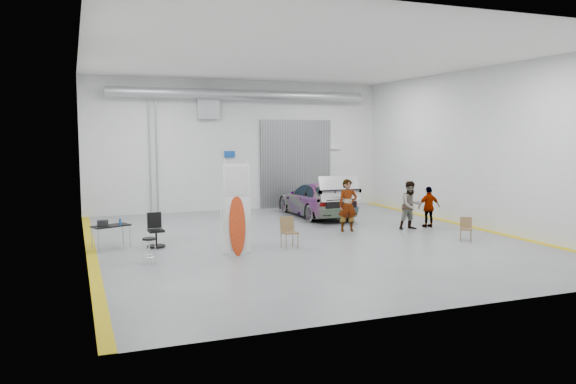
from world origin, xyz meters
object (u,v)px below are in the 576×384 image
object	(u,v)px
folding_chair_far	(466,234)
work_table	(109,225)
shop_stool	(149,251)
surfboard_display	(238,216)
person_b	(411,205)
sedan_car	(316,199)
office_chair	(156,232)
person_a	(348,205)
folding_chair_near	(289,239)
person_c	(429,207)

from	to	relation	value
folding_chair_far	work_table	bearing A→B (deg)	-159.39
shop_stool	work_table	size ratio (longest dim) A/B	0.59
surfboard_display	shop_stool	distance (m)	2.70
folding_chair_far	surfboard_display	bearing A→B (deg)	-148.31
work_table	person_b	bearing A→B (deg)	-2.56
sedan_car	office_chair	xyz separation A→B (m)	(-7.39, -4.22, -0.26)
person_a	office_chair	bearing A→B (deg)	-164.53
person_b	work_table	size ratio (longest dim) A/B	1.44
office_chair	sedan_car	bearing A→B (deg)	25.46
person_a	work_table	size ratio (longest dim) A/B	1.52
shop_stool	person_a	bearing A→B (deg)	20.37
work_table	office_chair	size ratio (longest dim) A/B	1.18
person_b	folding_chair_near	world-z (taller)	person_b
surfboard_display	person_c	bearing A→B (deg)	19.64
folding_chair_near	folding_chair_far	xyz separation A→B (m)	(5.86, -1.06, -0.05)
person_a	shop_stool	distance (m)	7.95
sedan_car	surfboard_display	bearing A→B (deg)	50.37
folding_chair_far	sedan_car	bearing A→B (deg)	144.68
work_table	office_chair	distance (m)	1.46
sedan_car	person_b	size ratio (longest dim) A/B	2.77
sedan_car	office_chair	bearing A→B (deg)	30.03
shop_stool	work_table	xyz separation A→B (m)	(-0.88, 2.76, 0.34)
person_c	work_table	bearing A→B (deg)	2.13
person_c	folding_chair_near	world-z (taller)	person_c
surfboard_display	person_b	bearing A→B (deg)	20.35
folding_chair_far	work_table	size ratio (longest dim) A/B	0.63
surfboard_display	work_table	xyz separation A→B (m)	(-3.46, 2.50, -0.45)
person_a	folding_chair_near	world-z (taller)	person_a
person_a	person_c	xyz separation A→B (m)	(3.27, -0.33, -0.17)
person_c	shop_stool	world-z (taller)	person_c
sedan_car	folding_chair_near	world-z (taller)	sedan_car
person_c	folding_chair_far	xyz separation A→B (m)	(-0.49, -2.78, -0.53)
person_b	person_c	distance (m)	0.92
folding_chair_near	office_chair	distance (m)	4.21
person_b	surfboard_display	world-z (taller)	surfboard_display
person_b	folding_chair_near	distance (m)	5.71
surfboard_display	person_a	bearing A→B (deg)	31.93
person_b	folding_chair_near	size ratio (longest dim) A/B	1.86
sedan_car	person_a	size ratio (longest dim) A/B	2.62
sedan_car	surfboard_display	size ratio (longest dim) A/B	1.75
surfboard_display	work_table	world-z (taller)	surfboard_display
surfboard_display	folding_chair_near	xyz separation A→B (m)	(1.79, 0.44, -0.85)
sedan_car	person_c	distance (m)	5.04
folding_chair_near	folding_chair_far	distance (m)	5.95
person_a	person_c	distance (m)	3.29
sedan_car	person_b	distance (m)	4.74
person_b	office_chair	distance (m)	9.31
person_a	folding_chair_far	world-z (taller)	person_a
shop_stool	work_table	world-z (taller)	work_table
work_table	person_c	bearing A→B (deg)	-1.65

